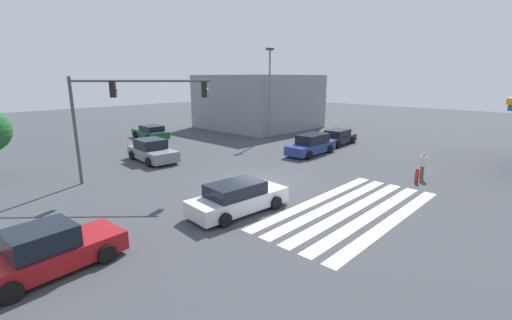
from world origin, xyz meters
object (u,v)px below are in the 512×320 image
object	(u,v)px
car_1	(48,252)
street_light_pole_a	(270,86)
car_2	(311,145)
car_5	(337,138)
car_4	(152,151)
traffic_signal_mast	(117,106)
car_3	(151,132)
car_0	(238,198)
fire_hydrant	(417,175)
pedestrian	(423,164)

from	to	relation	value
car_1	street_light_pole_a	world-z (taller)	street_light_pole_a
car_2	car_5	world-z (taller)	car_2
car_1	car_4	distance (m)	14.88
traffic_signal_mast	car_2	world-z (taller)	traffic_signal_mast
traffic_signal_mast	car_3	bearing A→B (deg)	99.55
car_3	car_0	bearing A→B (deg)	164.49
traffic_signal_mast	car_1	size ratio (longest dim) A/B	1.35
car_2	car_5	distance (m)	5.12
car_2	car_4	size ratio (longest dim) A/B	1.03
car_1	car_2	distance (m)	20.32
car_3	fire_hydrant	size ratio (longest dim) A/B	5.53
car_2	street_light_pole_a	world-z (taller)	street_light_pole_a
car_0	street_light_pole_a	bearing A→B (deg)	41.67
traffic_signal_mast	fire_hydrant	bearing A→B (deg)	-0.78
car_1	pedestrian	xyz separation A→B (m)	(19.00, -4.99, 0.21)
car_1	pedestrian	world-z (taller)	pedestrian
car_5	street_light_pole_a	size ratio (longest dim) A/B	0.55
car_4	fire_hydrant	distance (m)	17.93
car_5	fire_hydrant	distance (m)	11.91
fire_hydrant	car_0	bearing A→B (deg)	157.26
car_3	fire_hydrant	bearing A→B (deg)	-168.61
car_5	street_light_pole_a	distance (m)	8.24
car_3	car_2	bearing A→B (deg)	-157.47
pedestrian	street_light_pole_a	bearing A→B (deg)	-62.66
car_1	car_5	world-z (taller)	car_1
car_0	pedestrian	distance (m)	12.22
car_4	car_0	bearing A→B (deg)	-7.18
fire_hydrant	car_3	bearing A→B (deg)	97.48
car_0	fire_hydrant	size ratio (longest dim) A/B	5.73
car_4	car_5	distance (m)	16.40
pedestrian	street_light_pole_a	world-z (taller)	street_light_pole_a
traffic_signal_mast	fire_hydrant	world-z (taller)	traffic_signal_mast
traffic_signal_mast	car_1	world-z (taller)	traffic_signal_mast
pedestrian	car_2	bearing A→B (deg)	-54.63
car_2	car_5	bearing A→B (deg)	-173.49
traffic_signal_mast	car_3	xyz separation A→B (m)	(8.73, 12.26, -3.80)
car_3	street_light_pole_a	size ratio (longest dim) A/B	0.54
car_1	fire_hydrant	xyz separation A→B (m)	(17.90, -5.07, -0.25)
car_0	car_1	size ratio (longest dim) A/B	1.09
car_3	pedestrian	distance (m)	24.84
car_2	street_light_pole_a	size ratio (longest dim) A/B	0.56
car_0	car_5	distance (m)	18.23
car_0	car_3	world-z (taller)	car_0
car_3	car_5	xyz separation A→B (m)	(10.35, -15.00, -0.03)
traffic_signal_mast	car_0	bearing A→B (deg)	-33.56
car_5	car_3	bearing A→B (deg)	-58.57
traffic_signal_mast	car_4	distance (m)	6.69
traffic_signal_mast	car_5	world-z (taller)	traffic_signal_mast
car_1	car_3	size ratio (longest dim) A/B	0.95
car_2	pedestrian	bearing A→B (deg)	82.77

